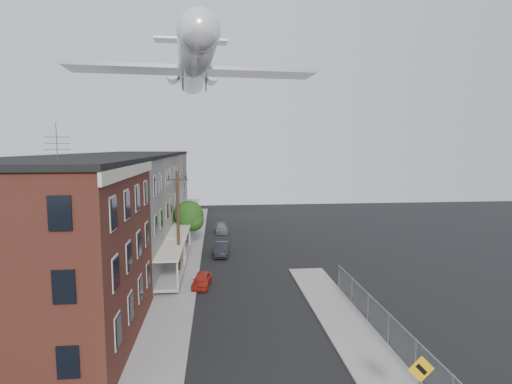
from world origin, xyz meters
TOP-DOWN VIEW (x-y plane):
  - sidewalk_left at (-5.50, 24.00)m, footprint 3.00×62.00m
  - sidewalk_right at (5.50, 6.00)m, footprint 3.00×26.00m
  - curb_left at (-4.05, 24.00)m, footprint 0.15×62.00m
  - curb_right at (4.05, 6.00)m, footprint 0.15×26.00m
  - corner_building at (-12.00, 7.00)m, footprint 10.31×12.30m
  - row_house_a at (-11.96, 16.50)m, footprint 11.98×7.00m
  - row_house_b at (-11.96, 23.50)m, footprint 11.98×7.00m
  - row_house_c at (-11.96, 30.50)m, footprint 11.98×7.00m
  - row_house_d at (-11.96, 37.50)m, footprint 11.98×7.00m
  - row_house_e at (-11.96, 44.50)m, footprint 11.98×7.00m
  - chainlink_fence at (7.00, 5.00)m, footprint 0.06×18.06m
  - warning_sign at (5.60, -1.03)m, footprint 1.10×0.11m
  - utility_pole at (-5.60, 18.00)m, footprint 1.80×0.26m
  - street_tree at (-5.27, 27.92)m, footprint 3.22×3.20m
  - car_near at (-3.60, 15.55)m, footprint 1.71×3.39m
  - car_mid at (-1.92, 24.56)m, footprint 1.69×4.09m
  - car_far at (-1.80, 35.58)m, footprint 1.65×3.81m
  - airplane at (-4.47, 26.56)m, footprint 23.51×26.84m

SIDE VIEW (x-z plane):
  - sidewalk_left at x=-5.50m, z-range 0.00..0.12m
  - sidewalk_right at x=5.50m, z-range 0.00..0.12m
  - curb_left at x=-4.05m, z-range 0.00..0.14m
  - curb_right at x=4.05m, z-range 0.00..0.14m
  - car_far at x=-1.80m, z-range 0.00..1.09m
  - car_near at x=-3.60m, z-range 0.00..1.11m
  - car_mid at x=-1.92m, z-range 0.00..1.32m
  - chainlink_fence at x=7.00m, z-range 0.05..1.95m
  - warning_sign at x=5.60m, z-range 0.48..3.28m
  - street_tree at x=-5.27m, z-range 0.85..6.05m
  - utility_pole at x=-5.60m, z-range 0.17..9.17m
  - row_house_a at x=-11.96m, z-range -0.02..10.28m
  - row_house_b at x=-11.96m, z-range -0.02..10.28m
  - row_house_c at x=-11.96m, z-range -0.02..10.28m
  - row_house_d at x=-11.96m, z-range -0.02..10.28m
  - row_house_e at x=-11.96m, z-range -0.02..10.28m
  - corner_building at x=-12.00m, z-range -0.91..11.24m
  - airplane at x=-4.47m, z-range 15.37..23.12m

